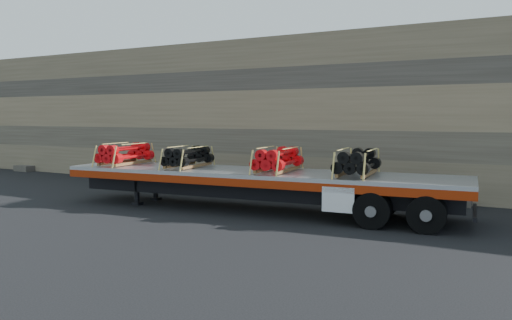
{
  "coord_description": "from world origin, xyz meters",
  "views": [
    {
      "loc": [
        9.35,
        -15.38,
        3.39
      ],
      "look_at": [
        0.42,
        0.97,
        1.76
      ],
      "focal_mm": 35.0,
      "sensor_mm": 36.0,
      "label": 1
    }
  ],
  "objects_px": {
    "bundle_midfront": "(188,158)",
    "bundle_midrear": "(278,160)",
    "trailer": "(255,191)",
    "bundle_rear": "(357,163)",
    "bundle_front": "(125,154)"
  },
  "relations": [
    {
      "from": "bundle_midfront",
      "to": "bundle_midrear",
      "type": "height_order",
      "value": "bundle_midrear"
    },
    {
      "from": "trailer",
      "to": "bundle_rear",
      "type": "height_order",
      "value": "bundle_rear"
    },
    {
      "from": "bundle_midrear",
      "to": "bundle_rear",
      "type": "xyz_separation_m",
      "value": [
        2.77,
        0.26,
        0.01
      ]
    },
    {
      "from": "trailer",
      "to": "bundle_midfront",
      "type": "distance_m",
      "value": 2.99
    },
    {
      "from": "bundle_midrear",
      "to": "bundle_rear",
      "type": "height_order",
      "value": "bundle_rear"
    },
    {
      "from": "bundle_midfront",
      "to": "bundle_midrear",
      "type": "relative_size",
      "value": 0.93
    },
    {
      "from": "bundle_front",
      "to": "bundle_midrear",
      "type": "height_order",
      "value": "bundle_front"
    },
    {
      "from": "bundle_front",
      "to": "trailer",
      "type": "bearing_deg",
      "value": -0.0
    },
    {
      "from": "bundle_front",
      "to": "bundle_midfront",
      "type": "relative_size",
      "value": 1.08
    },
    {
      "from": "bundle_midfront",
      "to": "trailer",
      "type": "bearing_deg",
      "value": 0.0
    },
    {
      "from": "bundle_midrear",
      "to": "bundle_midfront",
      "type": "bearing_deg",
      "value": 180.0
    },
    {
      "from": "bundle_front",
      "to": "bundle_rear",
      "type": "height_order",
      "value": "bundle_rear"
    },
    {
      "from": "trailer",
      "to": "bundle_front",
      "type": "distance_m",
      "value": 5.81
    },
    {
      "from": "bundle_front",
      "to": "bundle_midfront",
      "type": "distance_m",
      "value": 2.92
    },
    {
      "from": "bundle_front",
      "to": "bundle_rear",
      "type": "relative_size",
      "value": 1.0
    }
  ]
}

